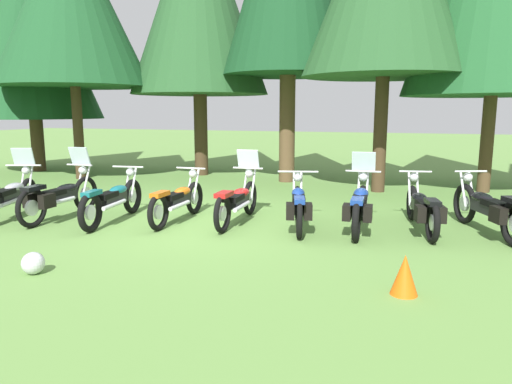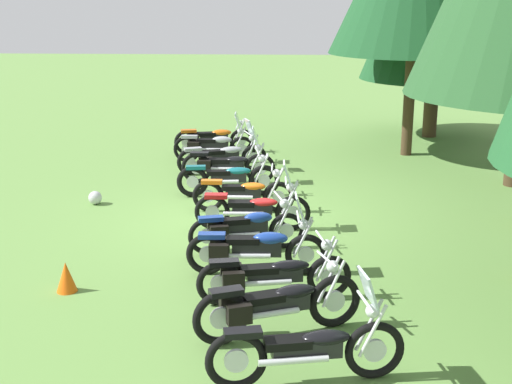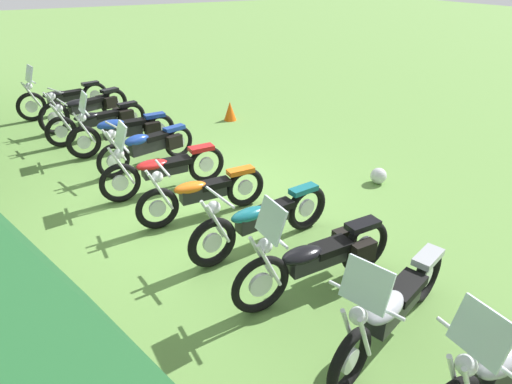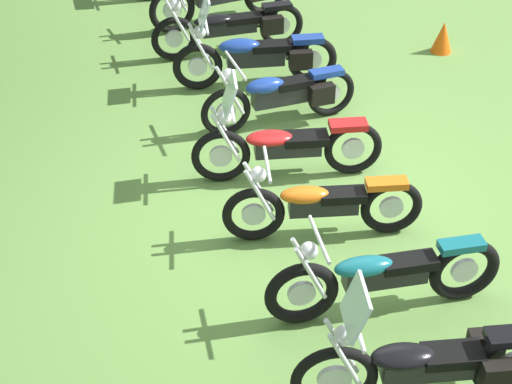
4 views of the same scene
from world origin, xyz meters
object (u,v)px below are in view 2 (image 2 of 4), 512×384
(motorcycle_1, at_px, (214,145))
(motorcycle_3, at_px, (227,164))
(motorcycle_8, at_px, (255,247))
(motorcycle_2, at_px, (224,155))
(motorcycle_7, at_px, (245,228))
(motorcycle_6, at_px, (254,207))
(traffic_cone, at_px, (66,277))
(motorcycle_0, at_px, (212,138))
(motorcycle_4, at_px, (229,178))
(dropped_helmet, at_px, (95,198))
(motorcycle_11, at_px, (309,348))
(motorcycle_9, at_px, (271,275))
(motorcycle_5, at_px, (244,193))
(motorcycle_10, at_px, (276,304))

(motorcycle_1, relative_size, motorcycle_3, 0.98)
(motorcycle_8, bearing_deg, motorcycle_2, 97.13)
(motorcycle_2, relative_size, motorcycle_7, 1.09)
(motorcycle_6, bearing_deg, motorcycle_8, -87.76)
(motorcycle_1, bearing_deg, traffic_cone, -99.44)
(motorcycle_0, relative_size, motorcycle_4, 0.97)
(motorcycle_1, bearing_deg, dropped_helmet, -118.76)
(motorcycle_0, xyz_separation_m, motorcycle_3, (3.31, 0.73, 0.03))
(motorcycle_0, relative_size, motorcycle_1, 1.01)
(motorcycle_3, bearing_deg, motorcycle_0, 101.07)
(motorcycle_7, xyz_separation_m, traffic_cone, (1.91, -2.64, -0.20))
(motorcycle_11, bearing_deg, motorcycle_9, 91.34)
(motorcycle_1, bearing_deg, motorcycle_2, -71.33)
(motorcycle_2, height_order, motorcycle_5, motorcycle_2)
(motorcycle_0, height_order, motorcycle_10, motorcycle_10)
(motorcycle_3, height_order, motorcycle_7, motorcycle_3)
(motorcycle_3, xyz_separation_m, motorcycle_8, (5.72, 0.99, -0.01))
(motorcycle_2, relative_size, motorcycle_8, 0.98)
(motorcycle_2, bearing_deg, motorcycle_5, -97.03)
(motorcycle_6, bearing_deg, motorcycle_1, 102.67)
(motorcycle_6, relative_size, dropped_helmet, 7.64)
(motorcycle_2, xyz_separation_m, motorcycle_7, (5.72, 0.93, -0.01))
(dropped_helmet, bearing_deg, motorcycle_7, 51.77)
(motorcycle_7, distance_m, motorcycle_8, 1.09)
(motorcycle_9, relative_size, motorcycle_10, 1.03)
(motorcycle_6, height_order, motorcycle_10, motorcycle_6)
(motorcycle_2, bearing_deg, traffic_cone, -122.27)
(motorcycle_4, height_order, motorcycle_9, motorcycle_4)
(motorcycle_8, bearing_deg, traffic_cone, -166.39)
(motorcycle_5, height_order, motorcycle_9, motorcycle_9)
(motorcycle_1, xyz_separation_m, dropped_helmet, (4.06, -2.16, -0.33))
(motorcycle_3, distance_m, motorcycle_8, 5.81)
(motorcycle_3, height_order, motorcycle_8, motorcycle_3)
(traffic_cone, bearing_deg, motorcycle_5, 149.90)
(motorcycle_3, bearing_deg, motorcycle_8, -81.49)
(motorcycle_7, bearing_deg, traffic_cone, -159.14)
(motorcycle_10, bearing_deg, motorcycle_3, 78.31)
(motorcycle_1, relative_size, motorcycle_9, 0.97)
(motorcycle_1, relative_size, traffic_cone, 4.68)
(motorcycle_6, relative_size, motorcycle_8, 0.98)
(motorcycle_3, bearing_deg, traffic_cone, -107.35)
(motorcycle_7, height_order, dropped_helmet, motorcycle_7)
(motorcycle_0, distance_m, motorcycle_6, 6.94)
(motorcycle_4, relative_size, motorcycle_9, 1.01)
(motorcycle_4, bearing_deg, motorcycle_7, -87.44)
(motorcycle_7, relative_size, traffic_cone, 4.31)
(motorcycle_0, height_order, dropped_helmet, motorcycle_0)
(motorcycle_11, relative_size, traffic_cone, 4.93)
(motorcycle_11, bearing_deg, motorcycle_3, 89.74)
(motorcycle_0, relative_size, motorcycle_7, 1.09)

